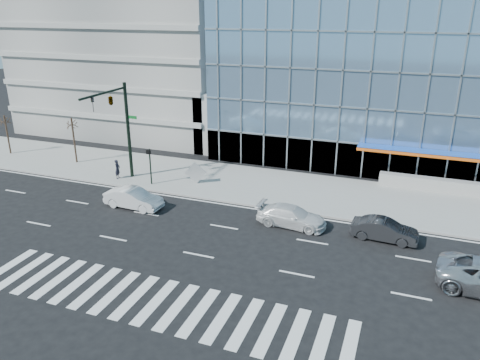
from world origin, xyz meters
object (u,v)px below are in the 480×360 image
object	(u,v)px
street_tree_near	(72,124)
tilted_panel	(196,173)
white_suv	(291,216)
dark_sedan	(384,230)
white_sedan	(134,198)
ped_signal_post	(150,161)
street_tree_far	(5,121)
traffic_signal	(116,110)
pedestrian	(118,169)

from	to	relation	value
street_tree_near	tilted_panel	bearing A→B (deg)	-4.69
white_suv	dark_sedan	distance (m)	6.00
white_sedan	white_suv	bearing A→B (deg)	-81.98
ped_signal_post	street_tree_far	bearing A→B (deg)	171.69
white_sedan	street_tree_near	bearing A→B (deg)	59.54
street_tree_far	white_suv	xyz separation A→B (m)	(30.16, -5.70, -2.76)
dark_sedan	traffic_signal	bearing A→B (deg)	86.10
ped_signal_post	street_tree_near	world-z (taller)	street_tree_near
street_tree_far	pedestrian	world-z (taller)	street_tree_far
street_tree_near	tilted_panel	size ratio (longest dim) A/B	3.25
street_tree_near	pedestrian	size ratio (longest dim) A/B	2.59
dark_sedan	pedestrian	world-z (taller)	pedestrian
street_tree_near	white_sedan	bearing A→B (deg)	-32.85
ped_signal_post	tilted_panel	distance (m)	3.82
traffic_signal	tilted_panel	distance (m)	7.98
street_tree_near	pedestrian	world-z (taller)	street_tree_near
white_suv	tilted_panel	world-z (taller)	tilted_panel
ped_signal_post	white_sedan	bearing A→B (deg)	-75.67
street_tree_far	tilted_panel	world-z (taller)	street_tree_far
traffic_signal	ped_signal_post	world-z (taller)	traffic_signal
ped_signal_post	dark_sedan	xyz separation A→B (m)	(18.66, -3.06, -1.46)
ped_signal_post	street_tree_far	distance (m)	17.73
traffic_signal	white_suv	xyz separation A→B (m)	(15.16, -2.77, -5.48)
white_suv	tilted_panel	size ratio (longest dim) A/B	3.63
ped_signal_post	street_tree_near	distance (m)	9.97
ped_signal_post	white_sedan	world-z (taller)	ped_signal_post
white_suv	dark_sedan	xyz separation A→B (m)	(6.00, 0.08, -0.01)
street_tree_near	tilted_panel	distance (m)	13.17
white_sedan	tilted_panel	distance (m)	6.22
dark_sedan	tilted_panel	bearing A→B (deg)	76.75
street_tree_near	street_tree_far	distance (m)	8.01
street_tree_near	street_tree_far	xyz separation A→B (m)	(-8.00, 0.00, -0.33)
white_sedan	ped_signal_post	bearing A→B (deg)	16.71
street_tree_near	dark_sedan	bearing A→B (deg)	-11.28
traffic_signal	white_sedan	xyz separation A→B (m)	(3.59, -3.91, -5.44)
street_tree_far	white_suv	size ratio (longest dim) A/B	0.82
traffic_signal	street_tree_far	world-z (taller)	traffic_signal
white_suv	white_sedan	world-z (taller)	white_sedan
street_tree_near	ped_signal_post	bearing A→B (deg)	-15.06
traffic_signal	street_tree_far	distance (m)	15.53
pedestrian	tilted_panel	world-z (taller)	tilted_panel
traffic_signal	white_suv	distance (m)	16.35
street_tree_far	pedestrian	bearing A→B (deg)	-9.30
ped_signal_post	street_tree_far	xyz separation A→B (m)	(-17.50, 2.56, 1.30)
dark_sedan	street_tree_far	bearing A→B (deg)	84.51
white_suv	street_tree_near	bearing A→B (deg)	79.15
ped_signal_post	white_suv	world-z (taller)	ped_signal_post
ped_signal_post	street_tree_near	size ratio (longest dim) A/B	0.71
ped_signal_post	pedestrian	xyz separation A→B (m)	(-3.35, 0.24, -1.17)
ped_signal_post	white_sedan	distance (m)	4.64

